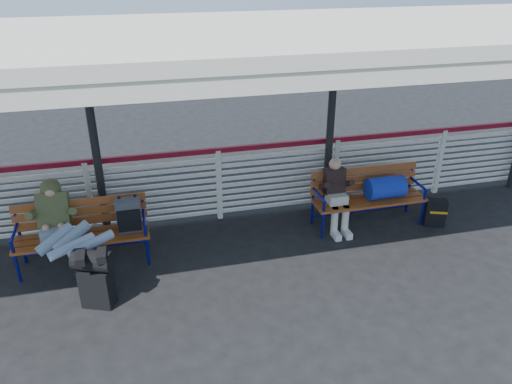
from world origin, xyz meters
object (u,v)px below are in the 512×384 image
object	(u,v)px
traveler_man	(67,233)
suitcase_side	(435,213)
luggage_stack	(95,276)
bench_right	(377,190)
companion_person	(337,195)
bench_left	(98,223)

from	to	relation	value
traveler_man	suitcase_side	bearing A→B (deg)	0.97
luggage_stack	suitcase_side	xyz separation A→B (m)	(5.19, 0.78, -0.20)
bench_right	companion_person	world-z (taller)	companion_person
bench_left	traveler_man	distance (m)	0.51
bench_left	luggage_stack	bearing A→B (deg)	-90.96
luggage_stack	companion_person	size ratio (longest dim) A/B	0.69
traveler_man	companion_person	distance (m)	3.96
bench_right	bench_left	bearing A→B (deg)	-179.27
luggage_stack	bench_right	size ratio (longest dim) A/B	0.44
luggage_stack	suitcase_side	distance (m)	5.25
bench_left	suitcase_side	size ratio (longest dim) A/B	4.02
bench_left	companion_person	world-z (taller)	companion_person
bench_left	suitcase_side	bearing A→B (deg)	-2.76
bench_left	traveler_man	bearing A→B (deg)	-136.56
luggage_stack	companion_person	xyz separation A→B (m)	(3.59, 1.08, 0.17)
luggage_stack	traveler_man	xyz separation A→B (m)	(-0.35, 0.69, 0.26)
suitcase_side	bench_right	bearing A→B (deg)	-178.14
bench_right	suitcase_side	xyz separation A→B (m)	(0.92, -0.30, -0.37)
companion_person	suitcase_side	xyz separation A→B (m)	(1.60, -0.30, -0.37)
bench_right	traveler_man	world-z (taller)	traveler_man
luggage_stack	bench_left	world-z (taller)	bench_left
bench_right	companion_person	distance (m)	0.68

